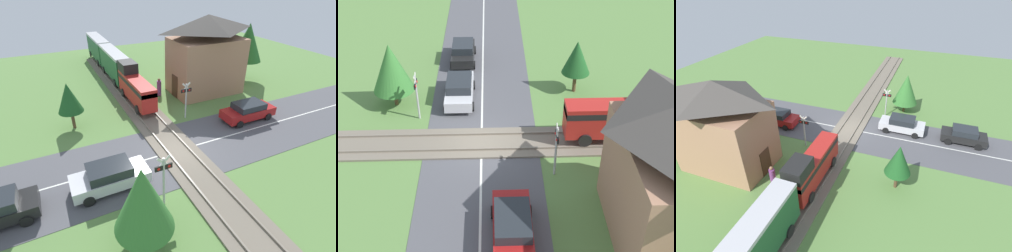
{
  "view_description": "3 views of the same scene",
  "coord_description": "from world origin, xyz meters",
  "views": [
    {
      "loc": [
        -6.73,
        -12.56,
        10.34
      ],
      "look_at": [
        0.0,
        1.39,
        1.2
      ],
      "focal_mm": 28.0,
      "sensor_mm": 36.0,
      "label": 1
    },
    {
      "loc": [
        21.25,
        0.68,
        16.02
      ],
      "look_at": [
        0.0,
        1.39,
        1.2
      ],
      "focal_mm": 50.0,
      "sensor_mm": 36.0,
      "label": 2
    },
    {
      "loc": [
        -6.92,
        20.38,
        13.84
      ],
      "look_at": [
        0.0,
        1.39,
        1.2
      ],
      "focal_mm": 28.0,
      "sensor_mm": 36.0,
      "label": 3
    }
  ],
  "objects": [
    {
      "name": "ground_plane",
      "position": [
        0.0,
        0.0,
        0.0
      ],
      "size": [
        60.0,
        60.0,
        0.0
      ],
      "primitive_type": "plane",
      "color": "#5B8442"
    },
    {
      "name": "road_surface",
      "position": [
        0.0,
        0.0,
        0.01
      ],
      "size": [
        48.0,
        6.4,
        0.02
      ],
      "color": "#515156",
      "rests_on": "ground_plane"
    },
    {
      "name": "track_bed",
      "position": [
        0.0,
        0.0,
        0.07
      ],
      "size": [
        2.8,
        48.0,
        0.24
      ],
      "color": "#756B5B",
      "rests_on": "ground_plane"
    },
    {
      "name": "train",
      "position": [
        0.0,
        15.32,
        1.89
      ],
      "size": [
        1.58,
        21.03,
        3.18
      ],
      "color": "red",
      "rests_on": "track_bed"
    },
    {
      "name": "car_near_crossing",
      "position": [
        -4.85,
        -1.44,
        0.79
      ],
      "size": [
        4.19,
        1.89,
        1.51
      ],
      "color": "silver",
      "rests_on": "ground_plane"
    },
    {
      "name": "car_far_side",
      "position": [
        7.12,
        1.44,
        0.78
      ],
      "size": [
        4.37,
        1.89,
        1.46
      ],
      "color": "#A81919",
      "rests_on": "ground_plane"
    },
    {
      "name": "crossing_signal_west_approach",
      "position": [
        -2.74,
        -3.82,
        1.96
      ],
      "size": [
        0.9,
        0.18,
        3.06
      ],
      "color": "#B7B7B7",
      "rests_on": "ground_plane"
    },
    {
      "name": "crossing_signal_east_approach",
      "position": [
        2.74,
        3.82,
        1.96
      ],
      "size": [
        0.9,
        0.18,
        3.06
      ],
      "color": "#B7B7B7",
      "rests_on": "ground_plane"
    },
    {
      "name": "station_building",
      "position": [
        7.14,
        8.0,
        3.48
      ],
      "size": [
        7.0,
        4.68,
        7.16
      ],
      "color": "#AD7A5B",
      "rests_on": "ground_plane"
    },
    {
      "name": "pedestrian_by_station",
      "position": [
        2.7,
        8.96,
        0.78
      ],
      "size": [
        0.42,
        0.42,
        1.7
      ],
      "color": "#7F3D84",
      "rests_on": "ground_plane"
    },
    {
      "name": "tree_by_station",
      "position": [
        12.88,
        8.93,
        4.02
      ],
      "size": [
        3.18,
        3.18,
        5.94
      ],
      "color": "brown",
      "rests_on": "ground_plane"
    },
    {
      "name": "tree_roadside_hedge",
      "position": [
        -5.68,
        6.13,
        2.49
      ],
      "size": [
        1.84,
        1.84,
        3.61
      ],
      "color": "brown",
      "rests_on": "ground_plane"
    },
    {
      "name": "tree_beyond_track",
      "position": [
        -4.41,
        -5.48,
        2.63
      ],
      "size": [
        2.56,
        2.56,
        4.17
      ],
      "color": "brown",
      "rests_on": "ground_plane"
    }
  ]
}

